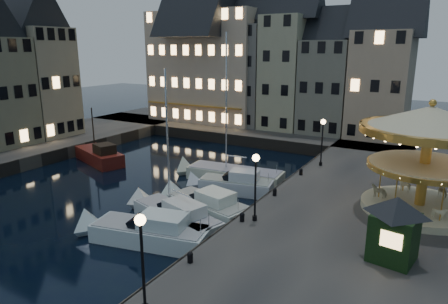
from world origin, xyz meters
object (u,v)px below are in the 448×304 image
Objects in this scene: motorboat_c at (173,215)px; motorboat_d at (204,205)px; bollard_d at (301,171)px; ticket_kiosk at (396,218)px; streetlamp_a at (142,250)px; bollard_a at (190,257)px; bollard_b at (242,217)px; motorboat_b at (145,232)px; streetlamp_b at (255,178)px; motorboat_e at (231,185)px; carousel at (428,139)px; red_fishing_boat at (100,156)px; streetlamp_c at (322,136)px; motorboat_f at (229,174)px; bollard_c at (275,192)px.

motorboat_d is at bearing 73.04° from motorboat_c.
bollard_d is 13.86m from ticket_kiosk.
streetlamp_a reaches higher than bollard_a.
ticket_kiosk is (8.49, 5.22, 1.93)m from bollard_a.
bollard_a is 5.50m from bollard_b.
streetlamp_b is at bearing 31.98° from motorboat_b.
bollard_b is at bearing -140.19° from streetlamp_b.
bollard_b is 0.08× the size of motorboat_d.
motorboat_e is 1.86× the size of ticket_kiosk.
bollard_b is 12.42m from carousel.
red_fishing_boat reaches higher than motorboat_e.
streetlamp_c is 18.28m from motorboat_b.
bollard_a is at bearing -67.24° from motorboat_f.
bollard_a is at bearing -91.76° from streetlamp_c.
streetlamp_a is 1.00× the size of streetlamp_b.
streetlamp_b is 0.51× the size of carousel.
motorboat_c is at bearing 89.86° from motorboat_b.
streetlamp_c is 7.32× the size of bollard_b.
streetlamp_a is at bearing -58.55° from motorboat_c.
carousel reaches higher than bollard_d.
streetlamp_b is 6.22m from motorboat_d.
streetlamp_a is 10.00m from streetlamp_b.
bollard_a is 1.00× the size of bollard_b.
bollard_c is (-0.60, 14.50, -2.41)m from streetlamp_a.
streetlamp_b is 13.50m from streetlamp_c.
bollard_a is at bearing -33.10° from red_fishing_boat.
bollard_a is 0.08× the size of motorboat_e.
bollard_c is at bearing 92.37° from streetlamp_a.
streetlamp_a and streetlamp_c have the same top height.
bollard_a is at bearing -25.81° from motorboat_b.
bollard_c is at bearing 148.12° from ticket_kiosk.
carousel reaches higher than red_fishing_boat.
streetlamp_a is 23.50m from streetlamp_c.
motorboat_c reaches higher than bollard_b.
streetlamp_b is 2.54m from bollard_b.
bollard_a is 0.08× the size of motorboat_d.
motorboat_b is at bearing -98.38° from motorboat_d.
motorboat_f reaches higher than motorboat_e.
carousel is at bearing -9.32° from motorboat_f.
motorboat_b is 14.15m from ticket_kiosk.
streetlamp_a is 9.82m from bollard_b.
motorboat_e is 15.40m from ticket_kiosk.
motorboat_c reaches higher than motorboat_d.
motorboat_c is at bearing -82.49° from motorboat_f.
motorboat_c is 10.02m from motorboat_f.
motorboat_c is 0.86× the size of motorboat_f.
streetlamp_c is 0.33× the size of motorboat_f.
streetlamp_a and streetlamp_b have the same top height.
motorboat_c is (-5.07, -5.23, -0.92)m from bollard_c.
bollard_a and bollard_d have the same top height.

